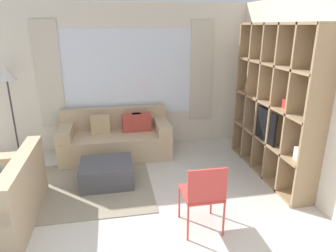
# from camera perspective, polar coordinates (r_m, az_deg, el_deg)

# --- Properties ---
(wall_back) EXTENTS (5.73, 0.11, 2.70)m
(wall_back) POSITION_cam_1_polar(r_m,az_deg,el_deg) (5.80, -7.53, 9.14)
(wall_back) COLOR beige
(wall_back) RESTS_ON ground_plane
(wall_right) EXTENTS (0.07, 4.45, 2.70)m
(wall_right) POSITION_cam_1_polar(r_m,az_deg,el_deg) (4.92, 21.80, 6.19)
(wall_right) COLOR beige
(wall_right) RESTS_ON ground_plane
(area_rug) EXTENTS (2.03, 1.67, 0.01)m
(area_rug) POSITION_cam_1_polar(r_m,az_deg,el_deg) (4.72, -15.96, -11.19)
(area_rug) COLOR gray
(area_rug) RESTS_ON ground_plane
(shelving_unit) EXTENTS (0.35, 2.06, 2.34)m
(shelving_unit) POSITION_cam_1_polar(r_m,az_deg,el_deg) (4.87, 19.74, 3.98)
(shelving_unit) COLOR #515660
(shelving_unit) RESTS_ON ground_plane
(couch_main) EXTENTS (1.96, 0.87, 0.83)m
(couch_main) POSITION_cam_1_polar(r_m,az_deg,el_deg) (5.60, -9.85, -2.38)
(couch_main) COLOR tan
(couch_main) RESTS_ON ground_plane
(couch_side) EXTENTS (0.87, 1.50, 0.83)m
(couch_side) POSITION_cam_1_polar(r_m,az_deg,el_deg) (4.21, -29.33, -12.15)
(couch_side) COLOR tan
(couch_side) RESTS_ON ground_plane
(ottoman) EXTENTS (0.78, 0.68, 0.34)m
(ottoman) POSITION_cam_1_polar(r_m,az_deg,el_deg) (4.69, -11.59, -8.73)
(ottoman) COLOR #47474C
(ottoman) RESTS_ON ground_plane
(floor_lamp) EXTENTS (0.32, 0.32, 1.69)m
(floor_lamp) POSITION_cam_1_polar(r_m,az_deg,el_deg) (5.74, -28.37, 7.83)
(floor_lamp) COLOR black
(floor_lamp) RESTS_ON ground_plane
(folding_chair) EXTENTS (0.44, 0.46, 0.86)m
(folding_chair) POSITION_cam_1_polar(r_m,az_deg,el_deg) (3.47, 6.79, -12.39)
(folding_chair) COLOR #CC3D38
(folding_chair) RESTS_ON ground_plane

